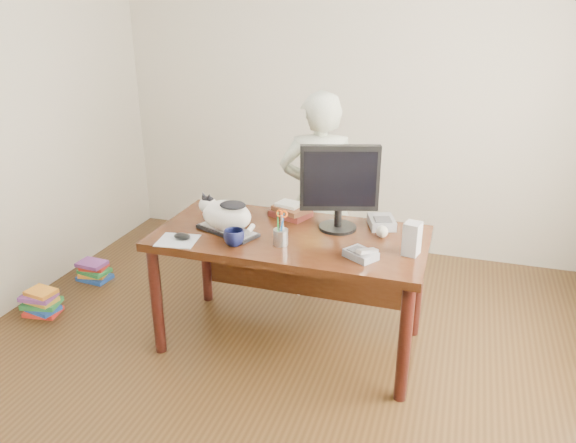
# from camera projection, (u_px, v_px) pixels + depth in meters

# --- Properties ---
(room) EXTENTS (4.50, 4.50, 4.50)m
(room) POSITION_uv_depth(u_px,v_px,m) (251.00, 163.00, 2.57)
(room) COLOR black
(room) RESTS_ON ground
(desk) EXTENTS (1.60, 0.80, 0.75)m
(desk) POSITION_uv_depth(u_px,v_px,m) (294.00, 251.00, 3.45)
(desk) COLOR black
(desk) RESTS_ON ground
(keyboard) EXTENTS (0.42, 0.29, 0.02)m
(keyboard) POSITION_uv_depth(u_px,v_px,m) (228.00, 230.00, 3.35)
(keyboard) COLOR black
(keyboard) RESTS_ON desk
(cat) EXTENTS (0.38, 0.28, 0.22)m
(cat) POSITION_uv_depth(u_px,v_px,m) (225.00, 214.00, 3.32)
(cat) COLOR white
(cat) RESTS_ON keyboard
(monitor) EXTENTS (0.46, 0.28, 0.52)m
(monitor) POSITION_uv_depth(u_px,v_px,m) (339.00, 183.00, 3.28)
(monitor) COLOR black
(monitor) RESTS_ON desk
(pen_cup) EXTENTS (0.09, 0.09, 0.21)m
(pen_cup) POSITION_uv_depth(u_px,v_px,m) (281.00, 235.00, 3.16)
(pen_cup) COLOR #96969B
(pen_cup) RESTS_ON desk
(mousepad) EXTENTS (0.25, 0.23, 0.01)m
(mousepad) POSITION_uv_depth(u_px,v_px,m) (178.00, 240.00, 3.23)
(mousepad) COLOR silver
(mousepad) RESTS_ON desk
(mouse) EXTENTS (0.11, 0.08, 0.04)m
(mouse) POSITION_uv_depth(u_px,v_px,m) (182.00, 236.00, 3.24)
(mouse) COLOR black
(mouse) RESTS_ON mousepad
(coffee_mug) EXTENTS (0.17, 0.17, 0.09)m
(coffee_mug) POSITION_uv_depth(u_px,v_px,m) (234.00, 238.00, 3.16)
(coffee_mug) COLOR black
(coffee_mug) RESTS_ON desk
(phone) EXTENTS (0.20, 0.19, 0.08)m
(phone) POSITION_uv_depth(u_px,v_px,m) (361.00, 254.00, 3.01)
(phone) COLOR slate
(phone) RESTS_ON desk
(speaker) EXTENTS (0.10, 0.11, 0.18)m
(speaker) POSITION_uv_depth(u_px,v_px,m) (412.00, 239.00, 3.03)
(speaker) COLOR #A1A1A3
(speaker) RESTS_ON desk
(baseball) EXTENTS (0.07, 0.07, 0.07)m
(baseball) POSITION_uv_depth(u_px,v_px,m) (382.00, 232.00, 3.27)
(baseball) COLOR beige
(baseball) RESTS_ON desk
(book_stack) EXTENTS (0.28, 0.25, 0.09)m
(book_stack) POSITION_uv_depth(u_px,v_px,m) (291.00, 211.00, 3.58)
(book_stack) COLOR #4D1914
(book_stack) RESTS_ON desk
(calculator) EXTENTS (0.21, 0.24, 0.06)m
(calculator) POSITION_uv_depth(u_px,v_px,m) (382.00, 222.00, 3.43)
(calculator) COLOR slate
(calculator) RESTS_ON desk
(person) EXTENTS (0.63, 0.50, 1.50)m
(person) POSITION_uv_depth(u_px,v_px,m) (318.00, 197.00, 3.94)
(person) COLOR white
(person) RESTS_ON ground
(held_book) EXTENTS (0.16, 0.12, 0.20)m
(held_book) POSITION_uv_depth(u_px,v_px,m) (313.00, 162.00, 3.68)
(held_book) COLOR yellow
(held_book) RESTS_ON person
(book_pile_a) EXTENTS (0.27, 0.22, 0.18)m
(book_pile_a) POSITION_uv_depth(u_px,v_px,m) (42.00, 303.00, 3.89)
(book_pile_a) COLOR red
(book_pile_a) RESTS_ON ground
(book_pile_b) EXTENTS (0.26, 0.20, 0.15)m
(book_pile_b) POSITION_uv_depth(u_px,v_px,m) (94.00, 271.00, 4.38)
(book_pile_b) COLOR #193E96
(book_pile_b) RESTS_ON ground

